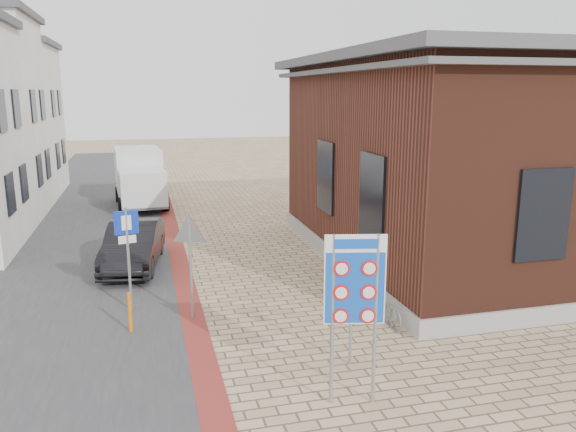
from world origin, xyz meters
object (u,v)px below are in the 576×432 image
essen_sign (351,304)px  parking_sign (127,241)px  bollard (130,313)px  sedan (133,245)px  border_sign (355,283)px  box_truck (140,177)px

essen_sign → parking_sign: parking_sign is taller
bollard → essen_sign: bearing=-31.9°
sedan → border_sign: 10.43m
sedan → essen_sign: bearing=-53.0°
parking_sign → sedan: bearing=78.2°
sedan → box_truck: bearing=96.9°
parking_sign → essen_sign: bearing=-54.2°
border_sign → bollard: size_ratio=3.22×
sedan → bollard: sedan is taller
essen_sign → parking_sign: 6.18m
sedan → border_sign: border_sign is taller
essen_sign → bollard: (-4.50, 2.80, -0.83)m
sedan → essen_sign: essen_sign is taller
border_sign → parking_sign: size_ratio=1.16×
parking_sign → bollard: 1.98m
box_truck → essen_sign: 18.91m
parking_sign → bollard: parking_sign is taller
border_sign → essen_sign: size_ratio=1.56×
box_truck → bollard: 15.66m
box_truck → essen_sign: (4.21, -18.43, -0.12)m
parking_sign → box_truck: bearing=77.7°
border_sign → essen_sign: (0.50, 1.42, -0.99)m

